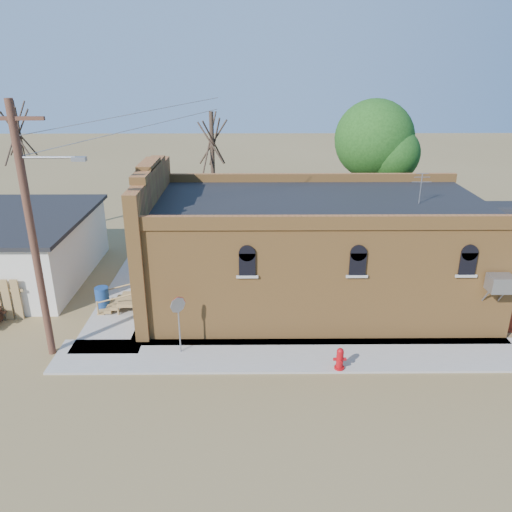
{
  "coord_description": "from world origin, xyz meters",
  "views": [
    {
      "loc": [
        -0.82,
        -14.66,
        10.08
      ],
      "look_at": [
        -0.66,
        4.8,
        2.4
      ],
      "focal_mm": 35.0,
      "sensor_mm": 36.0,
      "label": 1
    }
  ],
  "objects_px": {
    "stop_sign": "(178,310)",
    "utility_pole": "(33,230)",
    "brick_bar": "(309,251)",
    "fire_hydrant": "(340,359)",
    "trash_barrel": "(102,297)"
  },
  "relations": [
    {
      "from": "stop_sign",
      "to": "utility_pole",
      "type": "bearing_deg",
      "value": 163.69
    },
    {
      "from": "brick_bar",
      "to": "fire_hydrant",
      "type": "distance_m",
      "value": 5.83
    },
    {
      "from": "stop_sign",
      "to": "trash_barrel",
      "type": "height_order",
      "value": "stop_sign"
    },
    {
      "from": "brick_bar",
      "to": "trash_barrel",
      "type": "relative_size",
      "value": 18.19
    },
    {
      "from": "fire_hydrant",
      "to": "trash_barrel",
      "type": "xyz_separation_m",
      "value": [
        -9.5,
        4.75,
        0.05
      ]
    },
    {
      "from": "fire_hydrant",
      "to": "utility_pole",
      "type": "bearing_deg",
      "value": 165.51
    },
    {
      "from": "brick_bar",
      "to": "stop_sign",
      "type": "xyz_separation_m",
      "value": [
        -5.1,
        -4.36,
        -0.55
      ]
    },
    {
      "from": "fire_hydrant",
      "to": "trash_barrel",
      "type": "distance_m",
      "value": 10.62
    },
    {
      "from": "utility_pole",
      "to": "fire_hydrant",
      "type": "height_order",
      "value": "utility_pole"
    },
    {
      "from": "brick_bar",
      "to": "fire_hydrant",
      "type": "relative_size",
      "value": 20.29
    },
    {
      "from": "brick_bar",
      "to": "fire_hydrant",
      "type": "xyz_separation_m",
      "value": [
        0.55,
        -5.5,
        -1.86
      ]
    },
    {
      "from": "utility_pole",
      "to": "stop_sign",
      "type": "relative_size",
      "value": 4.05
    },
    {
      "from": "stop_sign",
      "to": "trash_barrel",
      "type": "xyz_separation_m",
      "value": [
        -3.85,
        3.62,
        -1.26
      ]
    },
    {
      "from": "trash_barrel",
      "to": "brick_bar",
      "type": "bearing_deg",
      "value": 4.78
    },
    {
      "from": "utility_pole",
      "to": "trash_barrel",
      "type": "xyz_separation_m",
      "value": [
        0.84,
        3.55,
        -4.24
      ]
    }
  ]
}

